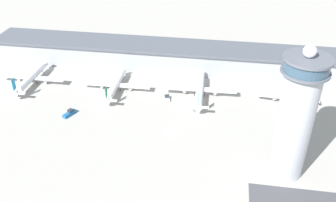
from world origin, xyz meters
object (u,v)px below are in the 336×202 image
object	(u,v)px
control_tower	(295,117)
service_truck_fuel	(166,97)
service_truck_catering	(70,113)
airplane_gate_delta	(288,97)
airplane_gate_alpha	(31,77)
airplane_gate_charlie	(200,89)
airplane_gate_bravo	(116,85)

from	to	relation	value
control_tower	service_truck_fuel	size ratio (longest dim) A/B	6.68
service_truck_catering	airplane_gate_delta	bearing A→B (deg)	14.67
airplane_gate_alpha	airplane_gate_delta	xyz separation A→B (m)	(147.76, 1.36, -0.29)
control_tower	service_truck_catering	bearing A→B (deg)	166.07
service_truck_fuel	airplane_gate_delta	bearing A→B (deg)	4.71
airplane_gate_delta	airplane_gate_charlie	bearing A→B (deg)	-179.84
control_tower	airplane_gate_delta	bearing A→B (deg)	82.59
airplane_gate_charlie	service_truck_fuel	distance (m)	19.24
airplane_gate_alpha	service_truck_fuel	size ratio (longest dim) A/B	4.61
airplane_gate_charlie	airplane_gate_bravo	bearing A→B (deg)	-178.62
airplane_gate_alpha	airplane_gate_charlie	world-z (taller)	airplane_gate_charlie
control_tower	service_truck_catering	distance (m)	112.31
airplane_gate_bravo	airplane_gate_charlie	world-z (taller)	airplane_gate_charlie
airplane_gate_delta	service_truck_catering	xyz separation A→B (m)	(-113.12, -29.61, -2.88)
airplane_gate_delta	service_truck_fuel	bearing A→B (deg)	-175.29
control_tower	airplane_gate_charlie	bearing A→B (deg)	126.15
airplane_gate_alpha	airplane_gate_bravo	xyz separation A→B (m)	(51.48, 0.07, -0.41)
airplane_gate_alpha	airplane_gate_charlie	xyz separation A→B (m)	(99.78, 1.23, 0.36)
airplane_gate_charlie	service_truck_fuel	size ratio (longest dim) A/B	4.71
service_truck_catering	service_truck_fuel	distance (m)	52.87
airplane_gate_alpha	service_truck_fuel	distance (m)	81.85
control_tower	airplane_gate_bravo	world-z (taller)	control_tower
control_tower	service_truck_fuel	world-z (taller)	control_tower
airplane_gate_charlie	airplane_gate_delta	world-z (taller)	airplane_gate_charlie
airplane_gate_bravo	airplane_gate_delta	bearing A→B (deg)	0.77
service_truck_catering	service_truck_fuel	bearing A→B (deg)	27.19
airplane_gate_delta	service_truck_catering	bearing A→B (deg)	-165.33
airplane_gate_delta	airplane_gate_bravo	bearing A→B (deg)	-179.23
airplane_gate_charlie	airplane_gate_delta	xyz separation A→B (m)	(47.98, 0.13, -0.65)
airplane_gate_charlie	service_truck_fuel	bearing A→B (deg)	-163.65
airplane_gate_bravo	airplane_gate_delta	world-z (taller)	airplane_gate_delta
control_tower	airplane_gate_delta	size ratio (longest dim) A/B	1.50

